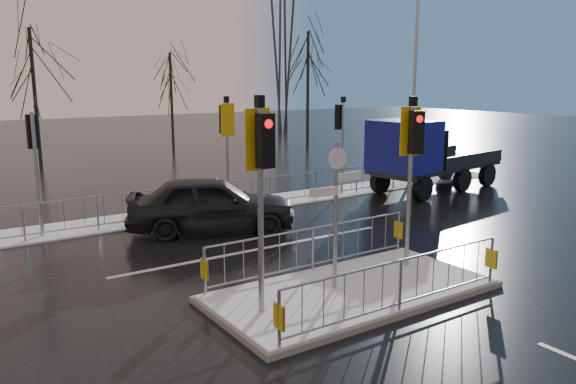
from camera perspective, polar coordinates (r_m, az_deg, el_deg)
ground at (r=12.01m, az=6.47°, el=-10.27°), size 120.00×120.00×0.00m
snow_verge at (r=19.07m, az=-10.46°, el=-2.14°), size 30.00×2.00×0.04m
lane_markings at (r=11.78m, az=7.53°, el=-10.73°), size 8.00×11.38×0.01m
traffic_island at (r=11.87m, az=6.43°, el=-8.51°), size 6.00×3.04×4.15m
far_kerb_fixtures at (r=18.53m, az=-9.11°, el=0.67°), size 18.00×0.65×3.83m
car_far_lane at (r=16.60m, az=-7.76°, el=-1.20°), size 5.25×3.78×1.66m
flatbed_truck at (r=22.41m, az=13.03°, el=3.74°), size 6.52×3.08×2.91m
tree_far_a at (r=30.93m, az=-24.50°, el=11.14°), size 3.75×3.75×7.08m
tree_far_b at (r=35.08m, az=-11.81°, el=10.77°), size 3.25×3.25×6.14m
tree_far_c at (r=36.36m, az=2.04°, el=12.53°), size 4.00×4.00×7.55m
street_lamp_right at (r=24.63m, az=12.85°, el=11.05°), size 1.25×0.18×8.00m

